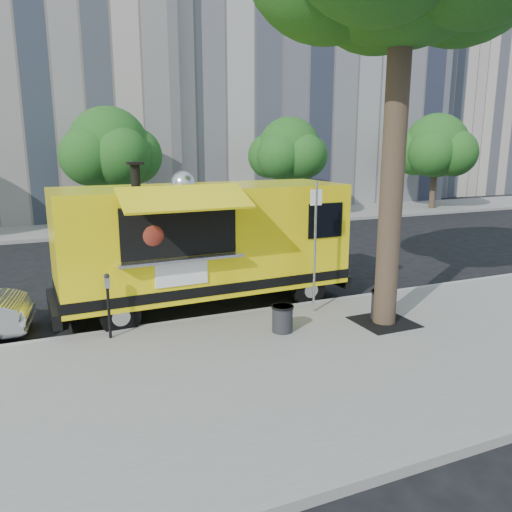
# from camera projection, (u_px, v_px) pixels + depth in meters

# --- Properties ---
(ground) EXTENTS (120.00, 120.00, 0.00)m
(ground) POSITION_uv_depth(u_px,v_px,m) (228.00, 307.00, 12.41)
(ground) COLOR black
(ground) RESTS_ON ground
(sidewalk) EXTENTS (60.00, 6.00, 0.15)m
(sidewalk) POSITION_uv_depth(u_px,v_px,m) (306.00, 368.00, 8.81)
(sidewalk) COLOR gray
(sidewalk) RESTS_ON ground
(curb) EXTENTS (60.00, 0.14, 0.16)m
(curb) POSITION_uv_depth(u_px,v_px,m) (242.00, 315.00, 11.56)
(curb) COLOR #999993
(curb) RESTS_ON ground
(far_sidewalk) EXTENTS (60.00, 5.00, 0.15)m
(far_sidewalk) POSITION_uv_depth(u_px,v_px,m) (133.00, 225.00, 24.49)
(far_sidewalk) COLOR gray
(far_sidewalk) RESTS_ON ground
(building_mid) EXTENTS (20.00, 14.00, 20.00)m
(building_mid) POSITION_uv_depth(u_px,v_px,m) (272.00, 58.00, 35.49)
(building_mid) COLOR #A69F9B
(building_mid) RESTS_ON ground
(building_right) EXTENTS (16.00, 12.00, 16.00)m
(building_right) POSITION_uv_depth(u_px,v_px,m) (452.00, 98.00, 43.81)
(building_right) COLOR beige
(building_right) RESTS_ON ground
(tree_well) EXTENTS (1.20, 1.20, 0.02)m
(tree_well) POSITION_uv_depth(u_px,v_px,m) (384.00, 322.00, 10.88)
(tree_well) COLOR black
(tree_well) RESTS_ON sidewalk
(far_tree_b) EXTENTS (3.60, 3.60, 5.50)m
(far_tree_b) POSITION_uv_depth(u_px,v_px,m) (109.00, 147.00, 22.57)
(far_tree_b) COLOR #33261C
(far_tree_b) RESTS_ON far_sidewalk
(far_tree_c) EXTENTS (3.24, 3.24, 5.21)m
(far_tree_c) POSITION_uv_depth(u_px,v_px,m) (289.00, 149.00, 25.81)
(far_tree_c) COLOR #33261C
(far_tree_c) RESTS_ON far_sidewalk
(far_tree_d) EXTENTS (3.78, 3.78, 5.64)m
(far_tree_d) POSITION_uv_depth(u_px,v_px,m) (436.00, 146.00, 29.84)
(far_tree_d) COLOR #33261C
(far_tree_d) RESTS_ON far_sidewalk
(sign_post) EXTENTS (0.28, 0.06, 3.00)m
(sign_post) POSITION_uv_depth(u_px,v_px,m) (315.00, 240.00, 11.22)
(sign_post) COLOR silver
(sign_post) RESTS_ON sidewalk
(parking_meter) EXTENTS (0.11, 0.11, 1.33)m
(parking_meter) POSITION_uv_depth(u_px,v_px,m) (108.00, 298.00, 9.83)
(parking_meter) COLOR black
(parking_meter) RESTS_ON sidewalk
(food_truck) EXTENTS (7.24, 3.50, 3.55)m
(food_truck) POSITION_uv_depth(u_px,v_px,m) (204.00, 241.00, 11.99)
(food_truck) COLOR yellow
(food_truck) RESTS_ON ground
(trash_bin_left) EXTENTS (0.46, 0.46, 0.56)m
(trash_bin_left) POSITION_uv_depth(u_px,v_px,m) (282.00, 318.00, 10.28)
(trash_bin_left) COLOR #232325
(trash_bin_left) RESTS_ON sidewalk
(trash_bin_right) EXTENTS (0.54, 0.54, 0.65)m
(trash_bin_right) POSITION_uv_depth(u_px,v_px,m) (383.00, 304.00, 11.00)
(trash_bin_right) COLOR black
(trash_bin_right) RESTS_ON sidewalk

